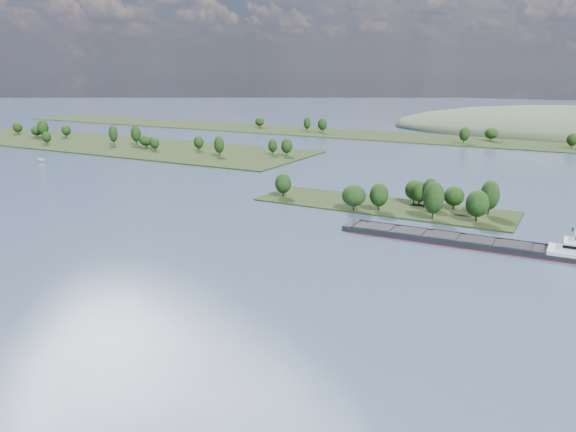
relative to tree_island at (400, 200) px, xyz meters
The scene contains 6 objects.
ground 58.84m from the tree_island, 97.46° to the right, with size 1800.00×1800.00×0.00m, color #324156.
tree_island is the anchor object (origin of this frame).
left_bank 250.49m from the tree_island, 160.91° to the left, with size 300.00×80.00×15.60m.
back_shoreline 221.71m from the tree_island, 89.62° to the left, with size 900.00×60.00×14.08m.
cargo_barge 48.71m from the tree_island, 40.96° to the right, with size 78.78×11.02×10.63m.
motorboat 216.23m from the tree_island, behind, with size 2.51×6.67×2.58m, color silver.
Camera 1 is at (69.14, -24.72, 52.79)m, focal length 35.00 mm.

